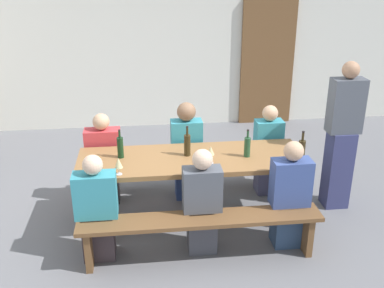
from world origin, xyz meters
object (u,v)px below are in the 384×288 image
Objects in this scene: wine_glass_1 at (118,163)px; wine_bottle_3 at (120,147)px; wine_bottle_1 at (187,145)px; wine_glass_0 at (211,151)px; wooden_door at (267,63)px; seated_guest_near_0 at (97,211)px; bench_far at (185,163)px; wine_bottle_0 at (247,147)px; seated_guest_far_1 at (187,153)px; bench_near at (201,226)px; wine_bottle_2 at (302,150)px; standing_host at (342,139)px; tasting_table at (192,164)px; seated_guest_near_2 at (289,197)px; seated_guest_far_0 at (104,161)px; seated_guest_near_1 at (202,204)px; seated_guest_far_2 at (268,152)px.

wine_bottle_3 is at bearing 89.34° from wine_glass_1.
wine_bottle_1 reaches higher than wine_glass_0.
wooden_door is 4.15m from wine_glass_1.
bench_far is at bearing -37.51° from seated_guest_near_0.
seated_guest_far_1 is (-0.57, 0.59, -0.29)m from wine_bottle_0.
bench_far is at bearing 90.00° from bench_near.
bench_near is 0.98m from seated_guest_near_0.
wine_bottle_2 is 1.85m from wine_glass_1.
standing_host is at bearing 10.75° from wine_glass_1.
seated_guest_near_0 is 2.74m from standing_host.
wine_bottle_1 is 0.27× the size of seated_guest_far_1.
seated_guest_near_2 reaches higher than tasting_table.
bench_far is 7.02× the size of wine_bottle_1.
bench_near is at bearing -90.00° from bench_far.
tasting_table is 1.69m from standing_host.
seated_guest_far_1 is at bearing 84.98° from wine_bottle_1.
seated_guest_far_0 is at bearing 150.16° from tasting_table.
seated_guest_near_0 is 0.90× the size of seated_guest_far_1.
tasting_table is at bearing 0.00° from seated_guest_far_1.
wooden_door is 4.49m from seated_guest_near_0.
seated_guest_far_0 is (-0.95, -0.15, 0.14)m from bench_far.
seated_guest_far_1 is (-0.00, -0.15, 0.21)m from bench_far.
seated_guest_near_0 is (-0.22, -0.63, -0.37)m from wine_bottle_3.
wine_glass_1 is 1.68m from seated_guest_near_2.
bench_far is at bearing -124.48° from wooden_door.
wine_bottle_0 is 0.25× the size of seated_guest_far_1.
wine_bottle_2 is 0.19× the size of standing_host.
wine_glass_1 is 0.96m from seated_guest_far_0.
wine_glass_1 is at bearing -126.07° from bench_far.
wine_bottle_1 is 0.29× the size of seated_guest_near_2.
seated_guest_far_1 reaches higher than wine_bottle_3.
wine_glass_1 is at bearing -151.53° from wine_bottle_1.
wine_bottle_2 is at bearing -8.65° from wine_bottle_3.
wine_bottle_1 is 1.88× the size of wine_glass_1.
bench_near is 7.02× the size of wine_bottle_1.
bench_far is at bearing 141.03° from wine_bottle_2.
wooden_door is 11.34× the size of wine_glass_0.
bench_near and bench_far have the same top height.
seated_guest_near_0 is at bearing 90.00° from seated_guest_near_1.
wine_bottle_0 is 1.67m from seated_guest_far_0.
wine_glass_0 reaches higher than bench_near.
wine_bottle_2 reaches higher than bench_near.
standing_host is (0.04, -2.94, -0.23)m from wooden_door.
seated_guest_far_0 is (-0.21, 0.87, -0.36)m from wine_glass_1.
seated_guest_near_2 is 1.10m from seated_guest_far_2.
wine_bottle_2 is 0.29× the size of seated_guest_near_2.
wine_glass_1 is at bearing -176.14° from wine_bottle_2.
standing_host reaches higher than seated_guest_far_2.
wine_bottle_1 is 0.57m from seated_guest_far_1.
wine_bottle_3 is at bearing -74.87° from seated_guest_far_2.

